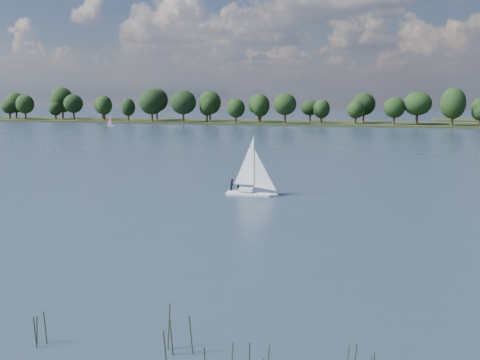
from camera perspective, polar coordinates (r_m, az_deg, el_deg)
name	(u,v)px	position (r m, az deg, el deg)	size (l,w,h in m)	color
ground	(274,147)	(133.90, 3.65, 3.49)	(700.00, 700.00, 0.00)	#233342
far_shore	(324,124)	(244.36, 8.99, 5.94)	(660.00, 40.00, 1.50)	black
sailboat	(249,178)	(69.96, 0.96, 0.23)	(6.30, 1.93, 8.23)	white
dinghy_pink	(111,123)	(234.85, -13.59, 5.97)	(3.24, 1.36, 5.11)	silver
treeline	(309,106)	(241.28, 7.36, 7.84)	(562.11, 74.22, 17.94)	black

